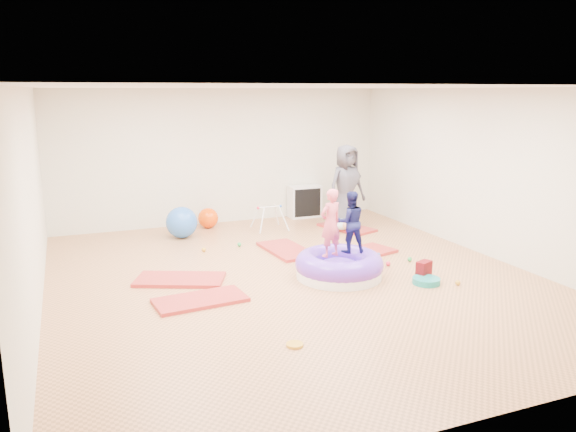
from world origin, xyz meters
name	(u,v)px	position (x,y,z in m)	size (l,w,h in m)	color
room	(296,186)	(0.00, 0.00, 1.40)	(7.01, 8.01, 2.81)	tan
gym_mat_front_left	(200,300)	(-1.54, -0.40, 0.03)	(1.20, 0.60, 0.05)	#BA243A
gym_mat_mid_left	(180,279)	(-1.63, 0.53, 0.03)	(1.28, 0.64, 0.05)	#BA243A
gym_mat_center_back	(287,250)	(0.42, 1.41, 0.03)	(1.25, 0.63, 0.05)	#BA243A
gym_mat_right	(361,253)	(1.52, 0.74, 0.03)	(1.24, 0.62, 0.05)	#BA243A
gym_mat_rear_right	(347,228)	(2.16, 2.48, 0.02)	(1.16, 0.58, 0.05)	#BA243A
inflatable_cushion	(339,267)	(0.64, -0.17, 0.16)	(1.33, 1.33, 0.42)	white
child_pink	(331,220)	(0.50, -0.15, 0.90)	(0.37, 0.24, 1.02)	#E4586A
child_navy	(350,219)	(0.87, -0.05, 0.86)	(0.46, 0.36, 0.95)	#151749
adult_caregiver	(346,186)	(2.14, 2.50, 0.88)	(0.81, 0.53, 1.66)	#424049
infant	(344,224)	(1.96, 2.22, 0.16)	(0.39, 0.39, 0.23)	#CAE8F5
ball_pit_balls	(339,261)	(0.96, 0.44, 0.04)	(3.10, 3.23, 0.08)	gold
exercise_ball_blue	(182,222)	(-1.10, 3.02, 0.30)	(0.60, 0.60, 0.60)	blue
exercise_ball_orange	(208,218)	(-0.44, 3.60, 0.21)	(0.41, 0.41, 0.41)	#FF4904
infant_play_gym	(269,214)	(0.65, 2.94, 0.33)	(0.64, 0.61, 0.49)	white
cube_shelf	(305,201)	(1.79, 3.79, 0.35)	(0.71, 0.35, 0.71)	white
balance_disc	(426,281)	(1.68, -0.92, 0.04)	(0.40, 0.40, 0.09)	teal
backpack	(424,270)	(1.78, -0.72, 0.14)	(0.24, 0.15, 0.27)	red
yellow_toy	(295,345)	(-0.87, -2.09, 0.01)	(0.19, 0.19, 0.03)	gold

